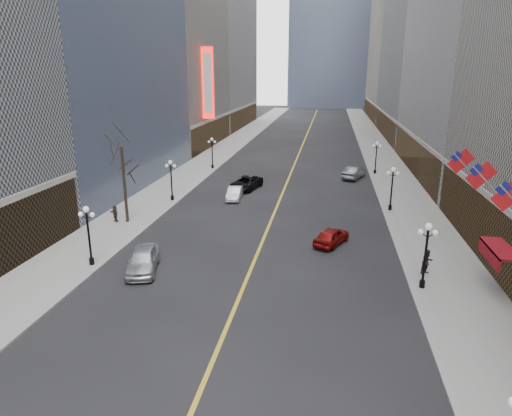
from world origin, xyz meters
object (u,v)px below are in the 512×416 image
(car_nb_mid, at_px, (234,193))
(car_sb_mid, at_px, (331,236))
(streetlamp_west_1, at_px, (88,230))
(streetlamp_east_2, at_px, (392,184))
(streetlamp_west_2, at_px, (171,176))
(streetlamp_east_1, at_px, (426,249))
(streetlamp_west_3, at_px, (212,150))
(streetlamp_east_3, at_px, (376,154))
(car_nb_far, at_px, (246,183))
(car_sb_far, at_px, (354,173))
(car_nb_near, at_px, (143,260))

(car_nb_mid, xyz_separation_m, car_sb_mid, (10.93, -12.62, 0.03))
(streetlamp_west_1, relative_size, car_sb_mid, 1.06)
(streetlamp_east_2, height_order, streetlamp_west_2, same)
(streetlamp_east_1, bearing_deg, streetlamp_west_3, 123.25)
(streetlamp_east_1, bearing_deg, streetlamp_east_3, 90.00)
(streetlamp_east_2, relative_size, streetlamp_east_3, 1.00)
(streetlamp_east_1, distance_m, car_nb_far, 29.77)
(streetlamp_east_3, relative_size, streetlamp_west_2, 1.00)
(streetlamp_east_3, relative_size, car_sb_far, 0.89)
(streetlamp_east_3, relative_size, streetlamp_west_1, 1.00)
(car_sb_far, bearing_deg, streetlamp_west_2, 57.09)
(streetlamp_east_2, distance_m, streetlamp_west_2, 23.60)
(streetlamp_west_3, xyz_separation_m, car_nb_near, (4.11, -36.17, -2.04))
(car_nb_near, xyz_separation_m, car_sb_mid, (13.49, 7.57, -0.13))
(streetlamp_east_1, height_order, streetlamp_east_3, same)
(car_sb_far, bearing_deg, streetlamp_west_3, 12.49)
(streetlamp_east_1, height_order, streetlamp_west_2, same)
(streetlamp_west_2, bearing_deg, car_nb_mid, 16.85)
(streetlamp_east_2, xyz_separation_m, car_sb_far, (-3.06, 14.83, -2.06))
(car_sb_far, bearing_deg, streetlamp_east_2, 122.92)
(streetlamp_east_2, distance_m, car_sb_mid, 12.37)
(streetlamp_east_3, relative_size, car_nb_far, 0.79)
(streetlamp_west_1, xyz_separation_m, car_sb_far, (20.54, 32.83, -2.06))
(car_nb_near, distance_m, car_nb_mid, 20.36)
(streetlamp_west_3, height_order, car_nb_far, streetlamp_west_3)
(car_sb_mid, bearing_deg, streetlamp_west_1, 47.74)
(streetlamp_west_2, bearing_deg, streetlamp_east_2, 0.00)
(streetlamp_east_1, bearing_deg, car_nb_far, 123.65)
(streetlamp_east_1, height_order, streetlamp_east_2, same)
(streetlamp_west_3, relative_size, car_nb_far, 0.79)
(car_nb_near, bearing_deg, streetlamp_east_3, 47.46)
(streetlamp_west_1, height_order, car_nb_mid, streetlamp_west_1)
(car_nb_near, bearing_deg, car_nb_mid, 68.54)
(streetlamp_east_3, xyz_separation_m, streetlamp_west_2, (-23.60, -18.00, 0.00))
(streetlamp_east_1, height_order, car_sb_mid, streetlamp_east_1)
(streetlamp_west_1, distance_m, car_nb_far, 25.82)
(streetlamp_east_3, height_order, streetlamp_west_1, same)
(streetlamp_east_2, bearing_deg, streetlamp_west_1, -142.67)
(streetlamp_east_1, relative_size, streetlamp_east_3, 1.00)
(streetlamp_east_3, xyz_separation_m, car_nb_near, (-19.49, -36.17, -2.04))
(car_sb_far, bearing_deg, car_sb_mid, 104.67)
(streetlamp_east_2, xyz_separation_m, streetlamp_west_2, (-23.60, 0.00, 0.00))
(streetlamp_east_1, height_order, car_nb_mid, streetlamp_east_1)
(streetlamp_east_2, distance_m, streetlamp_west_3, 29.68)
(streetlamp_west_1, xyz_separation_m, streetlamp_west_3, (0.00, 36.00, 0.00))
(streetlamp_east_1, relative_size, car_nb_far, 0.79)
(streetlamp_east_1, relative_size, car_nb_mid, 1.07)
(car_sb_far, bearing_deg, streetlamp_east_3, -112.69)
(streetlamp_east_2, xyz_separation_m, streetlamp_west_3, (-23.60, 18.00, 0.00))
(streetlamp_west_1, distance_m, car_sb_mid, 19.22)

